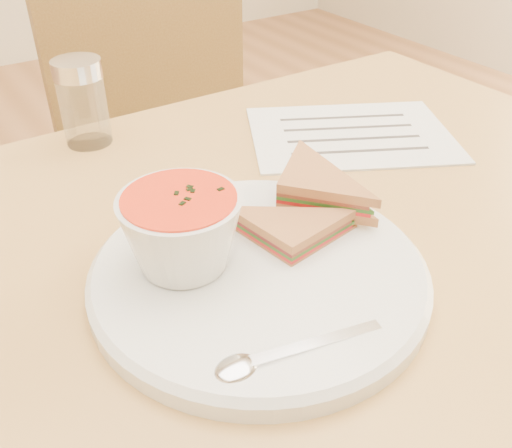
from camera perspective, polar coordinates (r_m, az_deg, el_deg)
dining_table at (r=0.88m, az=2.15°, el=-19.99°), size 1.00×0.70×0.75m
chair_far at (r=1.18m, az=-5.88°, el=3.74°), size 0.45×0.45×0.98m
plate at (r=0.53m, az=0.30°, el=-5.13°), size 0.37×0.37×0.02m
soup_bowl at (r=0.50m, az=-7.40°, el=-1.09°), size 0.13×0.13×0.07m
sandwich_half_a at (r=0.51m, az=3.59°, el=-3.65°), size 0.11×0.11×0.03m
sandwich_half_b at (r=0.57m, az=2.01°, el=2.61°), size 0.14×0.14×0.03m
spoon at (r=0.45m, az=4.42°, el=-12.34°), size 0.18×0.07×0.01m
paper_menu at (r=0.80m, az=9.47°, el=8.84°), size 0.33×0.30×0.00m
condiment_shaker at (r=0.78m, az=-16.91°, el=11.54°), size 0.07×0.07×0.11m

